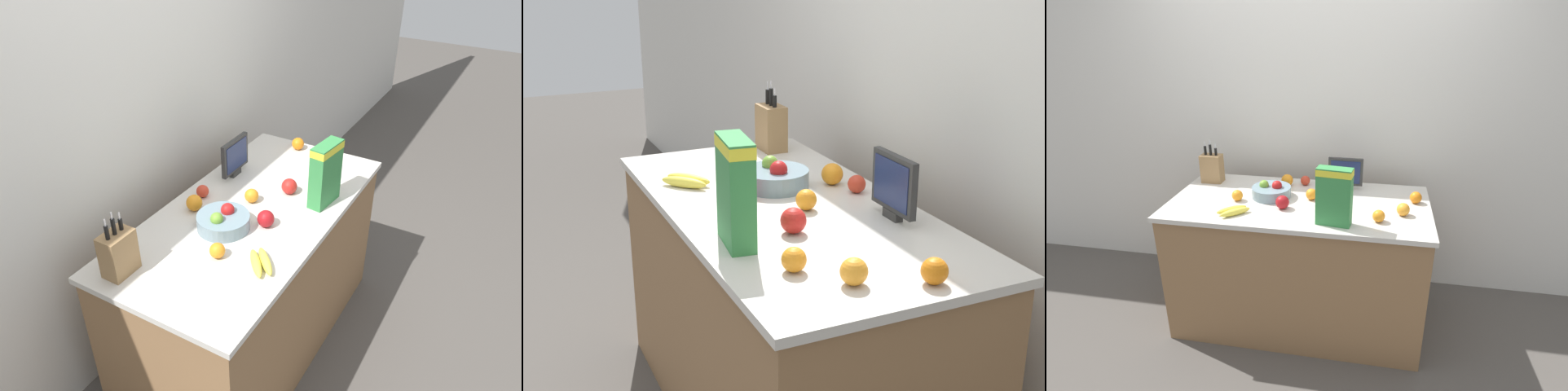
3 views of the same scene
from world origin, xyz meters
TOP-DOWN VIEW (x-y plane):
  - wall_back at (0.00, 0.62)m, footprint 9.00×0.06m
  - counter at (0.00, 0.00)m, footprint 1.64×0.80m
  - knife_block at (-0.67, 0.24)m, footprint 0.14×0.10m
  - small_monitor at (0.27, 0.26)m, footprint 0.23×0.03m
  - cereal_box at (0.25, -0.28)m, footprint 0.20×0.10m
  - fruit_bowl at (-0.19, 0.04)m, footprint 0.25×0.25m
  - banana_bunch at (-0.35, -0.25)m, footprint 0.20×0.18m
  - apple_by_knife_block at (0.24, -0.09)m, footprint 0.08×0.08m
  - apple_rightmost at (-0.01, 0.29)m, footprint 0.07×0.07m
  - apple_middle at (-0.08, -0.13)m, footprint 0.08×0.08m
  - orange_mid_left at (-0.39, -0.06)m, footprint 0.07×0.07m
  - orange_mid_right at (0.50, -0.21)m, footprint 0.07×0.07m
  - orange_near_bowl at (0.73, 0.10)m, footprint 0.07×0.07m
  - orange_front_right at (-0.13, 0.25)m, footprint 0.08×0.08m
  - orange_front_center at (0.07, 0.04)m, footprint 0.07×0.07m
  - orange_front_left at (0.64, -0.10)m, footprint 0.08×0.08m

SIDE VIEW (x-z plane):
  - counter at x=0.00m, z-range 0.00..0.90m
  - banana_bunch at x=-0.35m, z-range 0.90..0.94m
  - apple_rightmost at x=-0.01m, z-range 0.90..0.96m
  - orange_mid_left at x=-0.39m, z-range 0.90..0.97m
  - orange_mid_right at x=0.50m, z-range 0.90..0.97m
  - orange_front_center at x=0.07m, z-range 0.90..0.97m
  - orange_near_bowl at x=0.73m, z-range 0.90..0.97m
  - orange_front_left at x=0.64m, z-range 0.90..0.97m
  - fruit_bowl at x=-0.19m, z-range 0.88..0.99m
  - orange_front_right at x=-0.13m, z-range 0.90..0.98m
  - apple_by_knife_block at x=0.24m, z-range 0.90..0.98m
  - apple_middle at x=-0.08m, z-range 0.90..0.98m
  - knife_block at x=-0.67m, z-range 0.85..1.15m
  - small_monitor at x=0.27m, z-range 0.91..1.12m
  - cereal_box at x=0.25m, z-range 0.91..1.24m
  - wall_back at x=0.00m, z-range 0.00..2.60m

